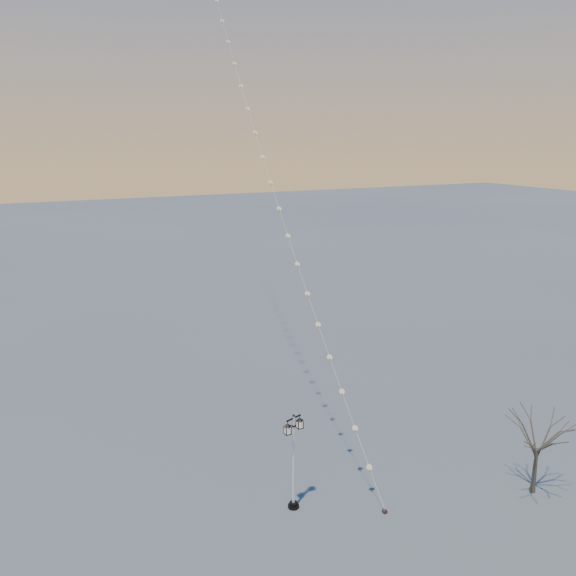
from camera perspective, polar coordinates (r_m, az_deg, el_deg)
ground at (r=29.02m, az=8.75°, el=-21.21°), size 300.00×300.00×0.00m
street_lamp at (r=28.33m, az=0.53°, el=-15.71°), size 1.15×0.68×4.71m
bare_tree at (r=31.62m, az=22.63°, el=-13.01°), size 2.48×2.48×4.12m
kite_train at (r=43.49m, az=-3.87°, el=19.27°), size 4.48×41.24×41.39m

